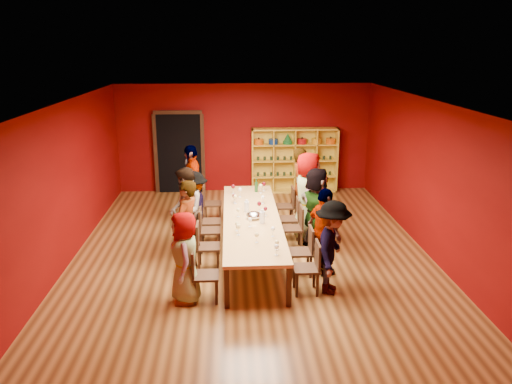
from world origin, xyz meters
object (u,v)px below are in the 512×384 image
tasting_table (252,220)px  chair_person_left_0 (201,272)px  person_left_3 (195,207)px  person_right_1 (324,232)px  chair_person_right_0 (311,265)px  chair_person_right_4 (288,204)px  person_right_0 (332,248)px  person_left_0 (185,257)px  chair_person_left_1 (204,244)px  chair_person_right_3 (293,216)px  wine_bottle (256,187)px  person_right_4 (301,187)px  spittoon_bowl (254,215)px  shelving_unit (294,157)px  person_left_4 (192,184)px  chair_person_left_3 (207,219)px  chair_person_right_2 (296,225)px  person_left_2 (186,211)px  chair_person_left_4 (209,201)px  person_left_1 (187,226)px  chair_person_right_1 (305,249)px  person_right_2 (316,209)px  person_right_3 (308,196)px  chair_person_left_2 (206,228)px

tasting_table → chair_person_left_0: size_ratio=5.06×
person_left_3 → person_right_1: bearing=50.0°
chair_person_right_0 → chair_person_right_4: same height
person_right_0 → person_left_0: bearing=113.4°
chair_person_left_1 → chair_person_right_3: same height
wine_bottle → person_right_4: bearing=-7.8°
tasting_table → chair_person_right_3: chair_person_right_3 is taller
spittoon_bowl → tasting_table: bearing=112.4°
shelving_unit → person_left_4: size_ratio=1.31×
chair_person_left_3 → person_right_0: (2.16, -2.38, 0.30)m
chair_person_left_3 → person_left_4: size_ratio=0.49×
chair_person_right_2 → chair_person_right_3: same height
person_left_2 → chair_person_left_4: size_ratio=1.94×
person_left_1 → chair_person_right_2: (2.12, 0.87, -0.36)m
person_left_1 → person_right_0: bearing=89.8°
chair_person_right_2 → chair_person_left_0: bearing=-131.4°
person_left_4 → chair_person_right_2: person_left_4 is taller
chair_person_left_3 → chair_person_right_4: bearing=27.4°
shelving_unit → person_left_0: size_ratio=1.59×
person_right_0 → chair_person_right_1: (-0.34, 0.69, -0.30)m
person_right_0 → person_right_4: person_right_4 is taller
chair_person_right_0 → chair_person_right_2: same height
person_left_2 → chair_person_right_1: bearing=57.3°
person_left_2 → person_right_4: bearing=115.6°
person_left_3 → person_right_2: bearing=73.9°
chair_person_right_4 → spittoon_bowl: spittoon_bowl is taller
tasting_table → person_left_4: bearing=124.3°
tasting_table → spittoon_bowl: (0.04, -0.09, 0.12)m
person_left_0 → chair_person_left_1: (0.24, 1.19, -0.26)m
person_left_2 → spittoon_bowl: (1.34, -0.23, -0.05)m
person_left_1 → person_right_3: bearing=142.8°
person_left_1 → person_left_2: (-0.09, 0.83, 0.01)m
tasting_table → person_right_4: (1.20, 1.61, 0.20)m
chair_person_right_4 → person_right_1: bearing=-82.7°
person_left_0 → spittoon_bowl: size_ratio=5.20×
person_left_4 → chair_person_right_4: bearing=66.4°
chair_person_left_0 → chair_person_right_4: size_ratio=1.00×
chair_person_left_0 → wine_bottle: bearing=73.2°
chair_person_left_3 → chair_person_right_3: same height
chair_person_right_3 → chair_person_right_1: bearing=-90.0°
chair_person_right_3 → chair_person_right_4: 0.87m
person_left_3 → chair_person_left_2: bearing=20.0°
person_left_3 → wine_bottle: bearing=124.0°
person_left_2 → chair_person_left_1: bearing=20.2°
person_left_1 → chair_person_right_1: 2.18m
wine_bottle → person_left_3: bearing=-141.2°
shelving_unit → wine_bottle: 2.84m
person_right_2 → person_left_0: bearing=106.3°
person_right_0 → chair_person_right_2: 1.95m
chair_person_right_3 → shelving_unit: bearing=82.3°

